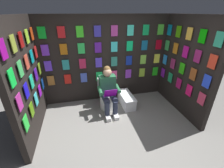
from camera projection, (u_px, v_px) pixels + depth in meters
The scene contains 7 objects.
ground_plane at pixel (126, 146), 2.92m from camera, with size 30.00×30.00×0.00m, color gray.
display_wall_back at pixel (106, 60), 4.10m from camera, with size 3.48×0.14×2.31m.
display_wall_left at pixel (185, 67), 3.59m from camera, with size 0.14×1.87×2.31m.
display_wall_right at pixel (27, 80), 2.88m from camera, with size 0.14×1.87×2.31m.
toilet at pixel (107, 96), 4.01m from camera, with size 0.41×0.56×0.77m.
person_reading at pixel (108, 90), 3.69m from camera, with size 0.53×0.69×1.19m.
comic_longbox_near at pixel (126, 99), 4.15m from camera, with size 0.33×0.77×0.31m.
Camera 1 is at (0.74, 1.99, 2.34)m, focal length 24.14 mm.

